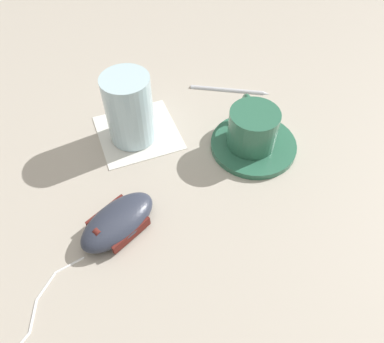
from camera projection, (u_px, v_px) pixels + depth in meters
The scene contains 8 objects.
ground_plane at pixel (188, 143), 0.62m from camera, with size 3.00×3.00×0.00m, color #B2A899.
saucer at pixel (253, 145), 0.61m from camera, with size 0.14×0.14×0.01m, color #2D664C.
coffee_cup at pixel (253, 127), 0.59m from camera, with size 0.11×0.08×0.06m.
computer_mouse at pixel (118, 221), 0.51m from camera, with size 0.11×0.13×0.03m.
mouse_cable at pixel (25, 332), 0.43m from camera, with size 0.17×0.14×0.00m.
napkin_under_glass at pixel (138, 132), 0.64m from camera, with size 0.13×0.13×0.00m, color silver.
drinking_glass at pixel (129, 109), 0.59m from camera, with size 0.08×0.08×0.12m, color silver.
pen at pixel (230, 89), 0.71m from camera, with size 0.07×0.14×0.01m.
Camera 1 is at (-0.42, 0.11, 0.45)m, focal length 35.00 mm.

